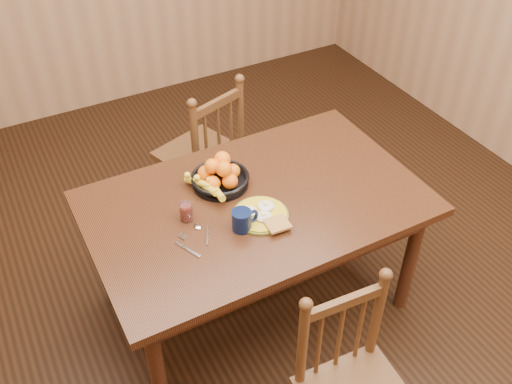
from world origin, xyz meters
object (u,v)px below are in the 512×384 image
dining_table (256,213)px  fruit_bowl (219,176)px  chair_far (203,154)px  coffee_mug (243,220)px  breakfast_plate (261,215)px

dining_table → fruit_bowl: (-0.11, 0.19, 0.14)m
chair_far → coffee_mug: chair_far is taller
chair_far → breakfast_plate: chair_far is taller
coffee_mug → dining_table: bearing=44.6°
dining_table → chair_far: 0.85m
breakfast_plate → fruit_bowl: bearing=103.1°
breakfast_plate → coffee_mug: (-0.11, -0.03, 0.04)m
dining_table → breakfast_plate: bearing=-106.6°
chair_far → fruit_bowl: bearing=55.5°
breakfast_plate → coffee_mug: coffee_mug is taller
dining_table → breakfast_plate: size_ratio=5.51×
fruit_bowl → breakfast_plate: bearing=-76.9°
fruit_bowl → chair_far: bearing=74.1°
dining_table → breakfast_plate: breakfast_plate is taller
dining_table → chair_far: size_ratio=1.65×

